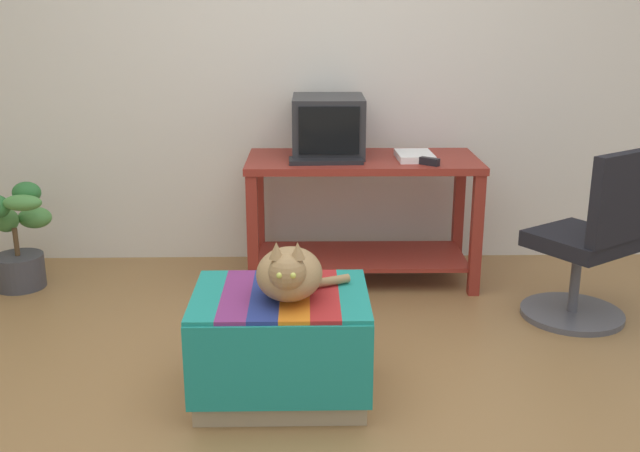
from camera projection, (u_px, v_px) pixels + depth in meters
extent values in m
plane|color=olive|center=(310.00, 428.00, 2.79)|extent=(14.00, 14.00, 0.00)
cube|color=silver|center=(307.00, 48.00, 4.38)|extent=(8.00, 0.10, 2.60)
cube|color=maroon|center=(253.00, 237.00, 3.98)|extent=(0.06, 0.06, 0.68)
cube|color=maroon|center=(476.00, 236.00, 4.00)|extent=(0.06, 0.06, 0.68)
cube|color=maroon|center=(458.00, 211.00, 4.48)|extent=(0.06, 0.06, 0.68)
cube|color=maroon|center=(259.00, 211.00, 4.47)|extent=(0.06, 0.06, 0.68)
cube|color=maroon|center=(361.00, 256.00, 4.29)|extent=(1.20, 0.51, 0.02)
cube|color=maroon|center=(363.00, 161.00, 4.13)|extent=(1.30, 0.60, 0.04)
cube|color=#28282B|center=(328.00, 153.00, 4.22)|extent=(0.28, 0.31, 0.02)
cube|color=#28282B|center=(328.00, 126.00, 4.17)|extent=(0.40, 0.44, 0.33)
cube|color=black|center=(329.00, 131.00, 3.95)|extent=(0.33, 0.01, 0.26)
cube|color=black|center=(326.00, 161.00, 3.99)|extent=(0.40, 0.16, 0.02)
cube|color=white|center=(415.00, 156.00, 4.08)|extent=(0.20, 0.27, 0.04)
cube|color=tan|center=(281.00, 346.00, 2.99)|extent=(0.67, 0.50, 0.43)
cube|color=#1E897A|center=(279.00, 369.00, 2.71)|extent=(0.70, 0.01, 0.34)
cube|color=#1E897A|center=(207.00, 296.00, 2.92)|extent=(0.12, 0.54, 0.02)
cube|color=#7A2D6B|center=(236.00, 296.00, 2.92)|extent=(0.12, 0.54, 0.02)
cube|color=navy|center=(266.00, 296.00, 2.92)|extent=(0.12, 0.54, 0.02)
cube|color=orange|center=(295.00, 295.00, 2.92)|extent=(0.12, 0.54, 0.02)
cube|color=#AD2323|center=(324.00, 295.00, 2.93)|extent=(0.12, 0.54, 0.02)
cube|color=#1E897A|center=(354.00, 295.00, 2.93)|extent=(0.12, 0.54, 0.02)
ellipsoid|color=#9E7A4C|center=(289.00, 274.00, 2.86)|extent=(0.27, 0.35, 0.19)
sphere|color=#9E7A4C|center=(287.00, 272.00, 2.72)|extent=(0.14, 0.14, 0.14)
cylinder|color=#9E7A4C|center=(318.00, 283.00, 2.97)|extent=(0.27, 0.14, 0.04)
cone|color=#9E7A4C|center=(276.00, 250.00, 2.70)|extent=(0.06, 0.06, 0.06)
cone|color=#9E7A4C|center=(298.00, 250.00, 2.70)|extent=(0.06, 0.06, 0.06)
sphere|color=#C6D151|center=(279.00, 275.00, 2.66)|extent=(0.02, 0.02, 0.02)
sphere|color=#C6D151|center=(293.00, 276.00, 2.66)|extent=(0.02, 0.02, 0.02)
cylinder|color=#3D3D42|center=(20.00, 271.00, 4.17)|extent=(0.28, 0.28, 0.19)
cylinder|color=brown|center=(16.00, 242.00, 4.12)|extent=(0.03, 0.03, 0.16)
ellipsoid|color=#2D7033|center=(27.00, 193.00, 4.01)|extent=(0.16, 0.11, 0.12)
ellipsoid|color=#4C8E42|center=(35.00, 218.00, 4.23)|extent=(0.19, 0.15, 0.12)
ellipsoid|color=#4C8E42|center=(6.00, 220.00, 4.15)|extent=(0.14, 0.14, 0.13)
ellipsoid|color=#4C8E42|center=(22.00, 203.00, 3.94)|extent=(0.21, 0.10, 0.09)
cylinder|color=#4C4C51|center=(572.00, 313.00, 3.80)|extent=(0.52, 0.52, 0.03)
cylinder|color=#4C4C51|center=(575.00, 280.00, 3.75)|extent=(0.05, 0.05, 0.34)
cube|color=black|center=(579.00, 241.00, 3.69)|extent=(0.58, 0.58, 0.08)
cube|color=black|center=(619.00, 199.00, 3.46)|extent=(0.35, 0.26, 0.44)
cube|color=black|center=(430.00, 161.00, 3.93)|extent=(0.11, 0.10, 0.04)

